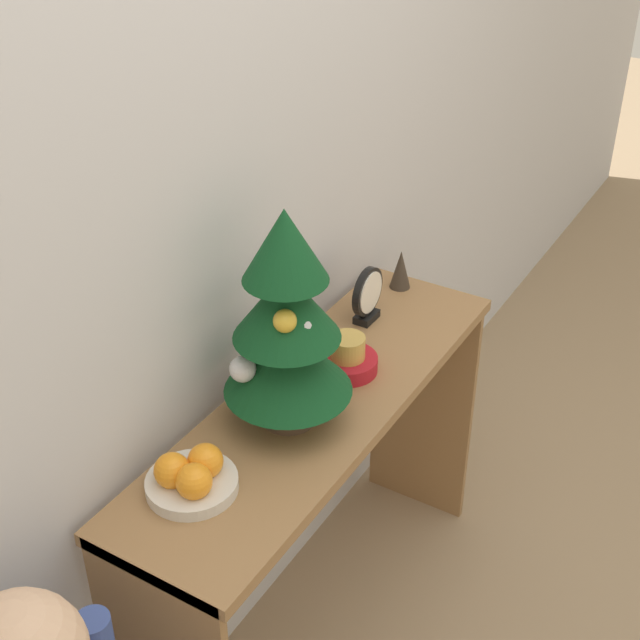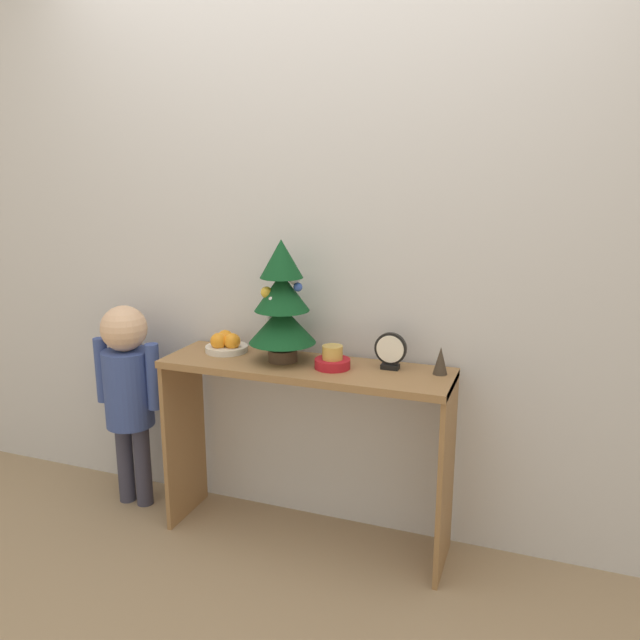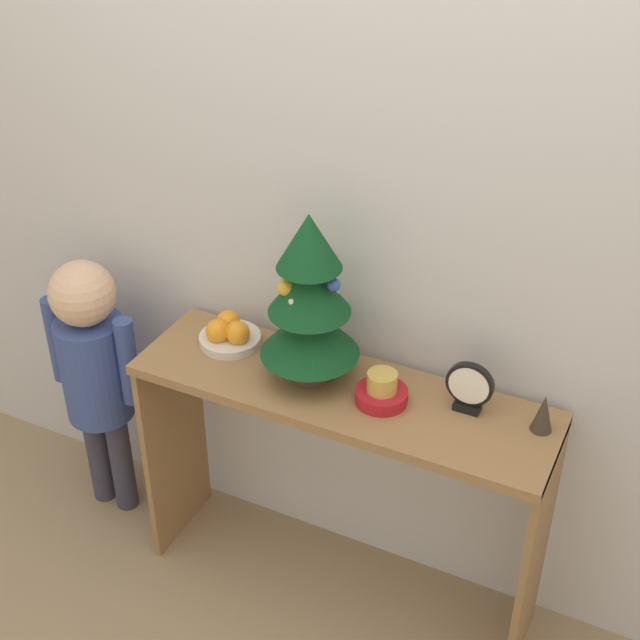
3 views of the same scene
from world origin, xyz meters
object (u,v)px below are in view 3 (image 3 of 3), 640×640
singing_bowl (382,391)px  child_figure (94,362)px  desk_clock (469,388)px  figurine (543,413)px  mini_tree (309,301)px  fruit_bowl (229,333)px

singing_bowl → child_figure: (-1.00, 0.00, -0.21)m
desk_clock → figurine: 0.20m
singing_bowl → figurine: size_ratio=1.31×
singing_bowl → figurine: (0.42, 0.07, 0.02)m
mini_tree → fruit_bowl: size_ratio=2.74×
fruit_bowl → figurine: size_ratio=1.68×
singing_bowl → desk_clock: bearing=16.9°
desk_clock → figurine: bearing=1.5°
fruit_bowl → singing_bowl: (0.51, -0.06, -0.00)m
fruit_bowl → figurine: 0.93m
desk_clock → child_figure: bearing=-176.9°
mini_tree → desk_clock: mini_tree is taller
singing_bowl → figurine: 0.42m
singing_bowl → mini_tree: bearing=175.0°
mini_tree → singing_bowl: size_ratio=3.52×
singing_bowl → fruit_bowl: bearing=173.2°
child_figure → mini_tree: bearing=1.4°
fruit_bowl → mini_tree: bearing=-8.2°
mini_tree → desk_clock: 0.48m
desk_clock → mini_tree: bearing=-174.0°
desk_clock → figurine: desk_clock is taller
fruit_bowl → figurine: bearing=0.7°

